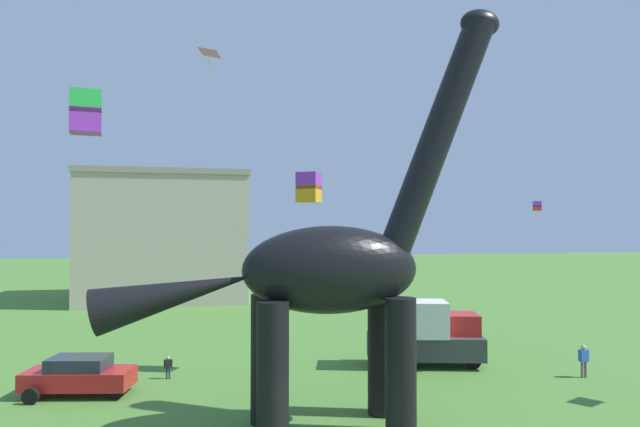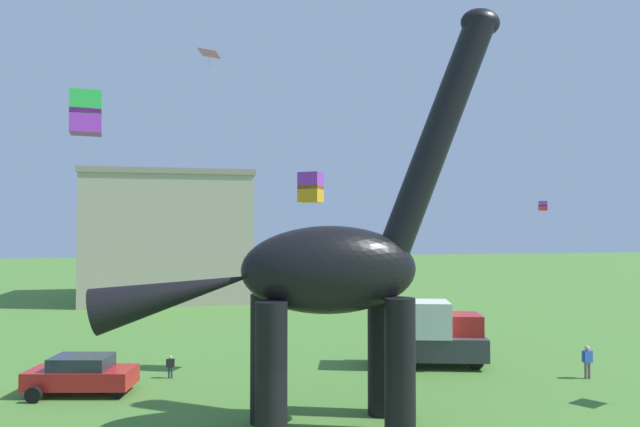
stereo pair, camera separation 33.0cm
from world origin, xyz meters
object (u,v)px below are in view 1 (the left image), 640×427
Objects in this scene: kite_high_left at (537,206)px; kite_mid_center at (309,187)px; parked_sedan_left at (79,375)px; kite_high_right at (210,53)px; dinosaur_sculpture at (329,270)px; person_strolling_adult at (584,358)px; parked_box_truck at (422,332)px; person_near_flyer at (464,331)px; kite_near_high at (86,112)px; person_watching_child at (168,365)px.

kite_high_left is 21.62m from kite_mid_center.
parked_sedan_left is 13.89m from kite_high_right.
dinosaur_sculpture is 21.47× the size of kite_high_left.
person_strolling_adult is 20.77m from kite_high_right.
person_near_flyer is at bearing 54.80° from parked_box_truck.
dinosaur_sculpture is 10.52× the size of kite_mid_center.
kite_mid_center is 1.28× the size of kite_high_right.
dinosaur_sculpture is at bearing -95.55° from kite_mid_center.
kite_high_right is at bearing -134.60° from parked_box_truck.
dinosaur_sculpture is 9.51m from kite_near_high.
kite_near_high is at bearing 29.07° from person_watching_child.
kite_mid_center is (6.38, -0.34, 8.07)m from person_watching_child.
person_watching_child is 1.47× the size of kite_high_left.
kite_mid_center is (-18.97, -10.37, 0.30)m from kite_high_left.
person_strolling_adult is (21.81, -2.05, 0.09)m from parked_sedan_left.
person_watching_child is at bearing 38.22° from parked_sedan_left.
dinosaur_sculpture reaches higher than person_watching_child.
parked_sedan_left is at bearing -171.95° from kite_mid_center.
person_watching_child is 0.72× the size of kite_mid_center.
parked_box_truck is 7.28m from person_strolling_adult.
kite_high_right is (5.06, -4.57, 12.10)m from parked_sedan_left.
person_watching_child is at bearing 161.26° from dinosaur_sculpture.
kite_mid_center is at bearing 118.48° from dinosaur_sculpture.
kite_high_left reaches higher than person_near_flyer.
kite_near_high reaches higher than person_watching_child.
parked_box_truck is at bearing 1.01° from kite_mid_center.
parked_box_truck is 8.64× the size of kite_high_left.
parked_sedan_left is 2.79× the size of person_near_flyer.
person_strolling_adult is (2.47, -6.70, -0.08)m from person_near_flyer.
person_near_flyer is (10.26, 10.41, -4.38)m from dinosaur_sculpture.
kite_mid_center is 8.69m from kite_high_right.
person_strolling_adult is 17.16m from kite_high_left.
parked_sedan_left is 21.91m from person_strolling_adult.
dinosaur_sculpture reaches higher than person_near_flyer.
kite_high_right is (3.93, 0.56, 2.38)m from kite_near_high.
dinosaur_sculpture is at bearing -21.03° from parked_sedan_left.
kite_mid_center reaches higher than kite_high_left.
dinosaur_sculpture reaches higher than parked_sedan_left.
kite_near_high reaches higher than kite_mid_center.
kite_mid_center reaches higher than person_strolling_adult.
parked_box_truck is at bearing 16.78° from parked_sedan_left.
person_strolling_adult reaches higher than person_watching_child.
person_strolling_adult is at bearing -116.69° from kite_high_left.
kite_high_right is at bearing -162.39° from dinosaur_sculpture.
kite_mid_center is (-12.04, 3.43, 7.79)m from person_strolling_adult.
kite_near_high is (1.12, -5.13, 9.72)m from parked_sedan_left.
person_strolling_adult is at bearing 34.00° from person_near_flyer.
kite_mid_center is (9.78, 1.38, 7.88)m from parked_sedan_left.
kite_high_right is at bearing -30.77° from parked_sedan_left.
kite_near_high is 10.98m from kite_mid_center.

